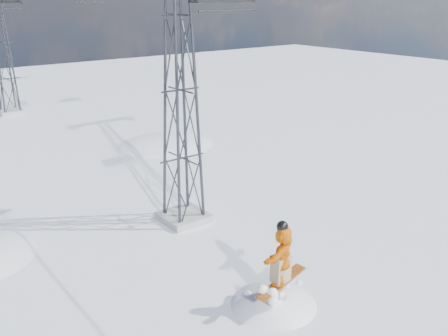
# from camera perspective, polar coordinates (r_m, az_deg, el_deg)

# --- Properties ---
(ground) EXTENTS (120.00, 120.00, 0.00)m
(ground) POSITION_cam_1_polar(r_m,az_deg,el_deg) (15.36, 10.10, -16.83)
(ground) COLOR white
(ground) RESTS_ON ground
(lift_tower_near) EXTENTS (5.20, 1.80, 11.43)m
(lift_tower_near) POSITION_cam_1_polar(r_m,az_deg,el_deg) (19.41, -5.01, 8.79)
(lift_tower_near) COLOR #999999
(lift_tower_near) RESTS_ON ground
(lift_tower_far) EXTENTS (5.20, 1.80, 11.43)m
(lift_tower_far) POSITION_cam_1_polar(r_m,az_deg,el_deg) (42.50, -24.14, 12.92)
(lift_tower_far) COLOR #999999
(lift_tower_far) RESTS_ON ground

